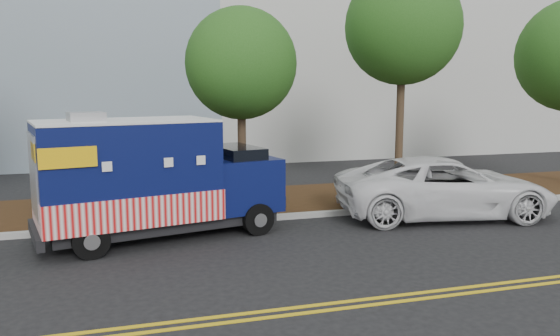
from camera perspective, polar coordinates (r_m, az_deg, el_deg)
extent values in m
plane|color=black|center=(13.33, -5.22, -7.27)|extent=(120.00, 120.00, 0.00)
cube|color=#9E9E99|center=(14.64, -6.29, -5.53)|extent=(120.00, 0.18, 0.15)
cube|color=black|center=(16.66, -7.55, -3.82)|extent=(120.00, 4.00, 0.15)
cube|color=gold|center=(9.24, 0.28, -14.53)|extent=(120.00, 0.10, 0.01)
cube|color=gold|center=(9.02, 0.75, -15.13)|extent=(120.00, 0.10, 0.01)
cylinder|color=#38281C|center=(16.84, -4.00, 2.07)|extent=(0.26, 0.26, 3.46)
sphere|color=#235718|center=(16.74, -4.09, 10.84)|extent=(3.37, 3.37, 3.37)
cylinder|color=#38281C|center=(18.69, 12.39, 4.29)|extent=(0.26, 0.26, 4.60)
sphere|color=#235718|center=(18.74, 12.72, 14.24)|extent=(3.79, 3.79, 3.79)
cube|color=#473828|center=(14.85, -11.52, -1.02)|extent=(0.06, 0.06, 2.40)
cube|color=black|center=(13.60, -12.00, -5.39)|extent=(5.51, 2.86, 0.26)
cube|color=#0A1147|center=(13.14, -15.70, -0.25)|extent=(4.31, 2.95, 2.25)
cube|color=red|center=(13.28, -15.56, -3.65)|extent=(4.36, 3.01, 0.70)
cube|color=white|center=(13.02, -15.91, 4.74)|extent=(4.31, 2.95, 0.06)
cube|color=#B7B7BA|center=(12.85, -19.61, 5.07)|extent=(0.89, 0.89, 0.21)
cube|color=#0A1147|center=(14.10, -4.41, -1.49)|extent=(2.08, 2.33, 1.31)
cube|color=black|center=(13.99, -4.62, 1.04)|extent=(1.31, 1.99, 0.61)
cube|color=black|center=(14.55, -1.29, -2.91)|extent=(0.47, 1.85, 0.28)
cube|color=black|center=(13.10, -24.15, -6.37)|extent=(0.62, 2.10, 0.26)
cube|color=#B7B7BA|center=(12.85, -24.38, -0.68)|extent=(0.40, 1.66, 1.78)
cube|color=#B7B7BA|center=(14.27, -15.62, 0.63)|extent=(1.66, 0.40, 1.03)
cube|color=yellow|center=(11.74, -21.27, 1.01)|extent=(1.10, 0.26, 0.42)
cube|color=yellow|center=(13.94, -22.47, 2.05)|extent=(1.10, 0.26, 0.42)
cylinder|color=black|center=(13.46, -2.33, -5.35)|extent=(0.83, 0.42, 0.79)
cylinder|color=black|center=(15.15, -5.54, -3.80)|extent=(0.83, 0.42, 0.79)
cylinder|color=black|center=(12.29, -19.16, -7.18)|extent=(0.83, 0.42, 0.79)
cylinder|color=black|center=(14.13, -20.47, -5.22)|extent=(0.83, 0.42, 0.79)
imported|color=white|center=(15.90, 16.81, -1.93)|extent=(6.37, 3.73, 1.67)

